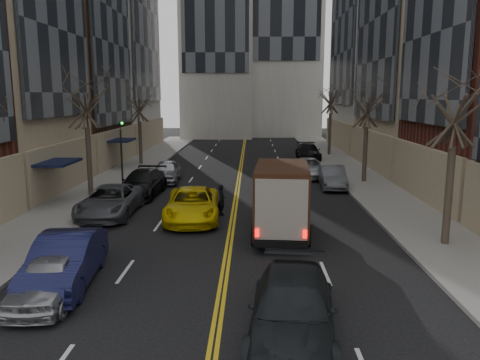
% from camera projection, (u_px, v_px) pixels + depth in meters
% --- Properties ---
extents(sidewalk_left, '(4.00, 66.00, 0.15)m').
position_uv_depth(sidewalk_left, '(120.00, 176.00, 35.21)').
color(sidewalk_left, slate).
rests_on(sidewalk_left, ground).
extents(sidewalk_right, '(4.00, 66.00, 0.15)m').
position_uv_depth(sidewalk_right, '(360.00, 177.00, 34.77)').
color(sidewalk_right, slate).
rests_on(sidewalk_right, ground).
extents(tree_lf_mid, '(3.20, 3.20, 8.91)m').
position_uv_depth(tree_lf_mid, '(85.00, 86.00, 27.15)').
color(tree_lf_mid, '#382D23').
rests_on(tree_lf_mid, sidewalk_left).
extents(tree_lf_far, '(3.20, 3.20, 8.12)m').
position_uv_depth(tree_lf_far, '(139.00, 96.00, 40.04)').
color(tree_lf_far, '#382D23').
rests_on(tree_lf_far, sidewalk_left).
extents(tree_rt_near, '(3.20, 3.20, 8.71)m').
position_uv_depth(tree_rt_near, '(458.00, 86.00, 17.90)').
color(tree_rt_near, '#382D23').
rests_on(tree_rt_near, sidewalk_right).
extents(tree_rt_mid, '(3.20, 3.20, 8.32)m').
position_uv_depth(tree_rt_mid, '(368.00, 94.00, 31.72)').
color(tree_rt_mid, '#382D23').
rests_on(tree_rt_mid, sidewalk_right).
extents(tree_rt_far, '(3.20, 3.20, 9.11)m').
position_uv_depth(tree_rt_far, '(331.00, 88.00, 46.36)').
color(tree_rt_far, '#382D23').
rests_on(tree_rt_far, sidewalk_right).
extents(traffic_signal, '(0.29, 0.26, 4.70)m').
position_uv_depth(traffic_signal, '(121.00, 147.00, 29.76)').
color(traffic_signal, black).
rests_on(traffic_signal, sidewalk_left).
extents(ups_truck, '(2.69, 5.94, 3.18)m').
position_uv_depth(ups_truck, '(282.00, 200.00, 20.39)').
color(ups_truck, black).
rests_on(ups_truck, ground).
extents(observer_sedan, '(2.71, 5.49, 1.53)m').
position_uv_depth(observer_sedan, '(292.00, 309.00, 11.80)').
color(observer_sedan, black).
rests_on(observer_sedan, ground).
extents(taxi, '(2.96, 5.74, 1.55)m').
position_uv_depth(taxi, '(192.00, 205.00, 23.04)').
color(taxi, '#D8BC09').
rests_on(taxi, ground).
extents(pedestrian, '(0.50, 0.65, 1.59)m').
position_uv_depth(pedestrian, '(222.00, 200.00, 23.98)').
color(pedestrian, black).
rests_on(pedestrian, ground).
extents(parked_lf_a, '(1.93, 4.24, 1.41)m').
position_uv_depth(parked_lf_a, '(51.00, 277.00, 14.02)').
color(parked_lf_a, '#A6A8AD').
rests_on(parked_lf_a, ground).
extents(parked_lf_b, '(2.23, 5.15, 1.65)m').
position_uv_depth(parked_lf_b, '(65.00, 261.00, 15.09)').
color(parked_lf_b, '#121439').
rests_on(parked_lf_b, ground).
extents(parked_lf_c, '(2.63, 5.54, 1.53)m').
position_uv_depth(parked_lf_c, '(110.00, 201.00, 23.83)').
color(parked_lf_c, '#4B4D52').
rests_on(parked_lf_c, ground).
extents(parked_lf_d, '(2.42, 5.46, 1.56)m').
position_uv_depth(parked_lf_d, '(142.00, 183.00, 28.56)').
color(parked_lf_d, black).
rests_on(parked_lf_d, ground).
extents(parked_lf_e, '(2.04, 4.57, 1.53)m').
position_uv_depth(parked_lf_e, '(167.00, 171.00, 33.08)').
color(parked_lf_e, '#9FA1A6').
rests_on(parked_lf_e, ground).
extents(parked_rt_a, '(1.76, 4.48, 1.45)m').
position_uv_depth(parked_rt_a, '(333.00, 177.00, 30.99)').
color(parked_rt_a, '#494C50').
rests_on(parked_rt_a, ground).
extents(parked_rt_b, '(2.39, 5.08, 1.40)m').
position_uv_depth(parked_rt_b, '(308.00, 168.00, 35.11)').
color(parked_rt_b, '#ADAFB5').
rests_on(parked_rt_b, ground).
extents(parked_rt_c, '(2.23, 5.28, 1.52)m').
position_uv_depth(parked_rt_c, '(308.00, 152.00, 44.47)').
color(parked_rt_c, black).
rests_on(parked_rt_c, ground).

